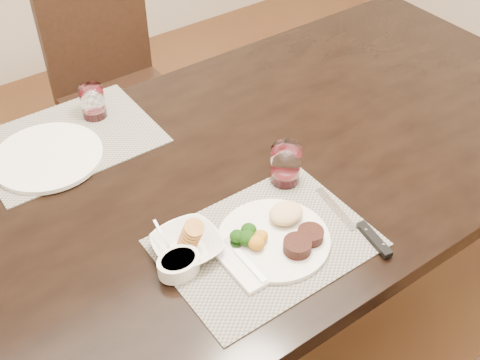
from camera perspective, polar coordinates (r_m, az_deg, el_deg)
ground_plane at (r=2.14m, az=1.57°, el=-13.43°), size 4.50×4.50×0.00m
dining_table at (r=1.64m, az=1.99°, el=0.05°), size 2.00×1.00×0.75m
chair_far at (r=2.39m, az=-11.84°, el=9.24°), size 0.42×0.42×0.90m
placemat_near at (r=1.36m, az=2.45°, el=-5.97°), size 0.46×0.34×0.00m
placemat_far at (r=1.70m, az=-15.95°, el=3.70°), size 0.46×0.34×0.00m
dinner_plate at (r=1.35m, az=3.72°, el=-5.23°), size 0.25×0.25×0.05m
napkin_fork at (r=1.31m, az=0.46°, el=-7.77°), size 0.09×0.15×0.02m
steak_knife at (r=1.40m, az=11.72°, el=-4.80°), size 0.04×0.26×0.01m
cracker_bowl at (r=1.33m, az=-5.02°, el=-6.15°), size 0.15×0.15×0.07m
sauce_ramekin at (r=1.29m, az=-5.84°, el=-7.91°), size 0.10×0.14×0.08m
wine_glass_near at (r=1.48m, az=4.33°, el=1.32°), size 0.07×0.07×0.10m
far_plate at (r=1.64m, az=-17.78°, el=2.12°), size 0.29×0.29×0.01m
wine_glass_far at (r=1.75m, az=-13.76°, el=7.06°), size 0.07×0.07×0.09m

